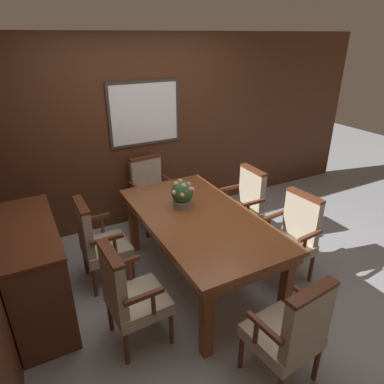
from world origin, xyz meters
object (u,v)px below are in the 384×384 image
at_px(dining_table, 199,224).
at_px(sideboard_cabinet, 36,272).
at_px(chair_right_far, 243,204).
at_px(chair_head_far, 150,191).
at_px(chair_left_near, 129,294).
at_px(chair_right_near, 292,235).
at_px(chair_head_near, 291,331).
at_px(potted_plant, 182,194).
at_px(chair_left_far, 98,240).

bearing_deg(dining_table, sideboard_cabinet, 169.56).
distance_m(chair_right_far, chair_head_far, 1.25).
bearing_deg(chair_left_near, chair_right_far, -66.31).
xyz_separation_m(dining_table, chair_right_near, (0.89, -0.40, -0.17)).
distance_m(chair_head_near, chair_head_far, 2.69).
bearing_deg(dining_table, chair_head_far, 89.88).
distance_m(chair_head_near, potted_plant, 1.66).
height_order(chair_head_near, chair_left_near, same).
xyz_separation_m(dining_table, chair_right_far, (0.87, 0.43, -0.17)).
distance_m(dining_table, chair_left_far, 1.04).
bearing_deg(potted_plant, chair_right_far, 10.26).
xyz_separation_m(chair_left_far, sideboard_cabinet, (-0.61, -0.18, -0.04)).
relative_size(chair_right_near, chair_head_far, 1.00).
xyz_separation_m(dining_table, sideboard_cabinet, (-1.53, 0.28, -0.22)).
relative_size(dining_table, chair_head_far, 2.02).
bearing_deg(chair_right_far, dining_table, -63.24).
bearing_deg(chair_right_far, chair_left_far, -90.52).
bearing_deg(chair_head_far, chair_head_near, -94.80).
relative_size(dining_table, chair_left_far, 2.02).
xyz_separation_m(chair_right_far, sideboard_cabinet, (-2.40, -0.15, -0.04)).
height_order(dining_table, chair_head_near, chair_head_near).
distance_m(chair_left_far, potted_plant, 0.98).
height_order(chair_right_far, chair_right_near, same).
relative_size(chair_head_near, chair_left_near, 1.00).
distance_m(dining_table, chair_right_near, 0.99).
bearing_deg(dining_table, chair_right_far, 26.21).
bearing_deg(potted_plant, chair_head_near, -88.36).
bearing_deg(chair_left_near, chair_right_near, -91.27).
distance_m(chair_right_far, chair_head_near, 1.98).
distance_m(chair_left_far, chair_head_near, 2.03).
height_order(chair_left_near, sideboard_cabinet, chair_left_near).
xyz_separation_m(chair_right_near, potted_plant, (-0.95, 0.66, 0.42)).
bearing_deg(chair_left_far, sideboard_cabinet, 106.13).
relative_size(dining_table, chair_left_near, 2.02).
relative_size(chair_left_far, chair_left_near, 1.00).
distance_m(chair_left_far, sideboard_cabinet, 0.64).
xyz_separation_m(chair_left_far, potted_plant, (0.86, -0.20, 0.42)).
relative_size(chair_right_far, chair_left_near, 1.00).
bearing_deg(chair_head_far, dining_table, -94.69).
xyz_separation_m(dining_table, potted_plant, (-0.05, 0.26, 0.24)).
bearing_deg(sideboard_cabinet, potted_plant, -0.84).
xyz_separation_m(chair_left_near, sideboard_cabinet, (-0.63, 0.72, -0.04)).
distance_m(chair_right_far, chair_left_near, 1.97).
xyz_separation_m(chair_head_far, potted_plant, (-0.06, -1.07, 0.42)).
height_order(chair_head_near, potted_plant, potted_plant).
xyz_separation_m(chair_left_far, chair_head_far, (0.92, 0.87, 0.00)).
bearing_deg(chair_left_far, chair_head_far, -46.63).
relative_size(chair_head_near, chair_head_far, 1.00).
relative_size(chair_right_far, chair_head_near, 1.00).
xyz_separation_m(chair_right_far, chair_right_near, (0.02, -0.83, 0.00)).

